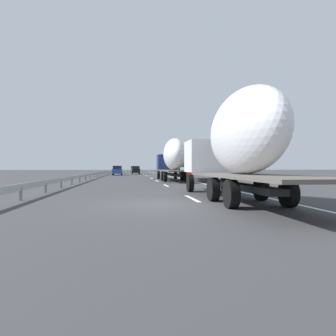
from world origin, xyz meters
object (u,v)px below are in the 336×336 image
object	(u,v)px
truck_lead	(173,158)
truck_trailing	(235,142)
car_black_suv	(136,170)
car_silver_hatch	(134,169)
road_sign	(175,163)
car_blue_sedan	(117,170)
car_yellow_coupe	(119,170)

from	to	relation	value
truck_lead	truck_trailing	size ratio (longest dim) A/B	0.97
truck_trailing	car_black_suv	size ratio (longest dim) A/B	3.06
car_silver_hatch	road_sign	xyz separation A→B (m)	(-42.24, -6.63, 1.26)
car_blue_sedan	car_silver_hatch	xyz separation A→B (m)	(37.33, -3.52, 0.03)
truck_lead	car_yellow_coupe	xyz separation A→B (m)	(43.87, 7.47, -1.62)
truck_trailing	car_yellow_coupe	xyz separation A→B (m)	(64.34, 7.47, -1.68)
truck_lead	car_black_suv	distance (m)	32.85
car_blue_sedan	road_sign	bearing A→B (deg)	-115.80
road_sign	car_blue_sedan	bearing A→B (deg)	64.20
truck_trailing	car_silver_hatch	size ratio (longest dim) A/B	3.45
road_sign	car_yellow_coupe	bearing A→B (deg)	23.53
truck_trailing	car_yellow_coupe	size ratio (longest dim) A/B	3.45
truck_lead	truck_trailing	world-z (taller)	truck_trailing
truck_lead	car_yellow_coupe	distance (m)	44.53
car_black_suv	truck_lead	bearing A→B (deg)	-174.02
truck_lead	car_silver_hatch	xyz separation A→B (m)	(61.85, 3.53, -1.62)
car_black_suv	road_sign	xyz separation A→B (m)	(-13.03, -6.52, 1.29)
car_yellow_coupe	road_sign	distance (m)	26.50
truck_trailing	car_silver_hatch	world-z (taller)	truck_trailing
car_yellow_coupe	car_silver_hatch	distance (m)	18.40
car_blue_sedan	car_yellow_coupe	xyz separation A→B (m)	(19.35, 0.41, 0.04)
car_blue_sedan	road_sign	world-z (taller)	road_sign
truck_lead	car_black_suv	size ratio (longest dim) A/B	2.98
truck_lead	truck_trailing	xyz separation A→B (m)	(-20.47, 0.00, 0.06)
car_yellow_coupe	car_black_suv	xyz separation A→B (m)	(-11.24, -4.05, -0.04)
car_blue_sedan	car_yellow_coupe	bearing A→B (deg)	1.21
car_silver_hatch	road_sign	distance (m)	42.78
car_silver_hatch	car_black_suv	distance (m)	29.22
car_blue_sedan	car_black_suv	bearing A→B (deg)	-24.16
car_blue_sedan	road_sign	distance (m)	11.36
car_silver_hatch	road_sign	size ratio (longest dim) A/B	1.30
truck_lead	car_blue_sedan	bearing A→B (deg)	16.06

